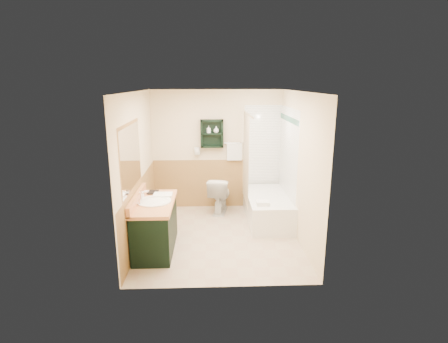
% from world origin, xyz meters
% --- Properties ---
extents(floor, '(3.00, 3.00, 0.00)m').
position_xyz_m(floor, '(0.00, 0.00, 0.00)').
color(floor, '#BFAA8B').
rests_on(floor, ground).
extents(back_wall, '(2.60, 0.04, 2.40)m').
position_xyz_m(back_wall, '(0.00, 1.52, 1.20)').
color(back_wall, '#F2E4BD').
rests_on(back_wall, ground).
extents(left_wall, '(0.04, 3.00, 2.40)m').
position_xyz_m(left_wall, '(-1.32, 0.00, 1.20)').
color(left_wall, '#F2E4BD').
rests_on(left_wall, ground).
extents(right_wall, '(0.04, 3.00, 2.40)m').
position_xyz_m(right_wall, '(1.32, 0.00, 1.20)').
color(right_wall, '#F2E4BD').
rests_on(right_wall, ground).
extents(ceiling, '(2.60, 3.00, 0.04)m').
position_xyz_m(ceiling, '(0.00, 0.00, 2.42)').
color(ceiling, white).
rests_on(ceiling, back_wall).
extents(wainscot_left, '(2.98, 2.98, 1.00)m').
position_xyz_m(wainscot_left, '(-1.29, 0.00, 0.50)').
color(wainscot_left, '#AD8146').
rests_on(wainscot_left, left_wall).
extents(wainscot_back, '(2.58, 2.58, 1.00)m').
position_xyz_m(wainscot_back, '(0.00, 1.49, 0.50)').
color(wainscot_back, '#AD8146').
rests_on(wainscot_back, back_wall).
extents(mirror_frame, '(1.30, 1.30, 1.00)m').
position_xyz_m(mirror_frame, '(-1.27, -0.55, 1.50)').
color(mirror_frame, olive).
rests_on(mirror_frame, left_wall).
extents(mirror_glass, '(1.20, 1.20, 0.90)m').
position_xyz_m(mirror_glass, '(-1.27, -0.55, 1.50)').
color(mirror_glass, white).
rests_on(mirror_glass, left_wall).
extents(tile_right, '(1.50, 1.50, 2.10)m').
position_xyz_m(tile_right, '(1.28, 0.75, 1.05)').
color(tile_right, white).
rests_on(tile_right, right_wall).
extents(tile_back, '(0.95, 0.95, 2.10)m').
position_xyz_m(tile_back, '(1.03, 1.48, 1.05)').
color(tile_back, white).
rests_on(tile_back, back_wall).
extents(tile_accent, '(1.50, 1.50, 0.10)m').
position_xyz_m(tile_accent, '(1.27, 0.75, 1.90)').
color(tile_accent, '#154A36').
rests_on(tile_accent, right_wall).
extents(wall_shelf, '(0.45, 0.15, 0.55)m').
position_xyz_m(wall_shelf, '(-0.10, 1.41, 1.55)').
color(wall_shelf, black).
rests_on(wall_shelf, back_wall).
extents(hair_dryer, '(0.10, 0.24, 0.18)m').
position_xyz_m(hair_dryer, '(-0.40, 1.43, 1.20)').
color(hair_dryer, silver).
rests_on(hair_dryer, back_wall).
extents(towel_bar, '(0.40, 0.06, 0.40)m').
position_xyz_m(towel_bar, '(0.35, 1.45, 1.35)').
color(towel_bar, white).
rests_on(towel_bar, back_wall).
extents(curtain_rod, '(0.03, 1.60, 0.03)m').
position_xyz_m(curtain_rod, '(0.53, 0.75, 2.00)').
color(curtain_rod, silver).
rests_on(curtain_rod, back_wall).
extents(shower_curtain, '(1.05, 1.05, 1.70)m').
position_xyz_m(shower_curtain, '(0.53, 0.92, 1.15)').
color(shower_curtain, '#BFB190').
rests_on(shower_curtain, curtain_rod).
extents(vanity, '(0.59, 1.23, 0.78)m').
position_xyz_m(vanity, '(-0.99, -0.42, 0.39)').
color(vanity, black).
rests_on(vanity, ground).
extents(bathtub, '(0.75, 1.50, 0.50)m').
position_xyz_m(bathtub, '(0.93, 0.65, 0.25)').
color(bathtub, white).
rests_on(bathtub, ground).
extents(toilet, '(0.53, 0.79, 0.71)m').
position_xyz_m(toilet, '(0.04, 1.17, 0.35)').
color(toilet, white).
rests_on(toilet, ground).
extents(counter_towel, '(0.29, 0.23, 0.04)m').
position_xyz_m(counter_towel, '(-0.89, -0.16, 0.80)').
color(counter_towel, white).
rests_on(counter_towel, vanity).
extents(vanity_book, '(0.16, 0.04, 0.21)m').
position_xyz_m(vanity_book, '(-1.16, 0.04, 0.89)').
color(vanity_book, black).
rests_on(vanity_book, vanity).
extents(tub_towel, '(0.21, 0.18, 0.07)m').
position_xyz_m(tub_towel, '(0.75, 0.15, 0.54)').
color(tub_towel, white).
rests_on(tub_towel, bathtub).
extents(soap_bottle_a, '(0.11, 0.15, 0.06)m').
position_xyz_m(soap_bottle_a, '(-0.16, 1.40, 1.60)').
color(soap_bottle_a, white).
rests_on(soap_bottle_a, wall_shelf).
extents(soap_bottle_b, '(0.15, 0.16, 0.10)m').
position_xyz_m(soap_bottle_b, '(-0.01, 1.40, 1.62)').
color(soap_bottle_b, white).
rests_on(soap_bottle_b, wall_shelf).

